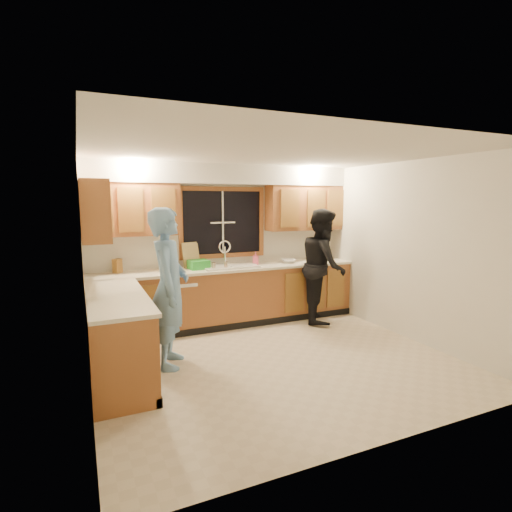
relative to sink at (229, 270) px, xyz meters
The scene contains 26 objects.
floor 1.82m from the sink, 90.00° to the right, with size 4.20×4.20×0.00m, color beige.
ceiling 2.29m from the sink, 90.00° to the right, with size 4.20×4.20×0.00m, color silver.
wall_back 0.49m from the sink, 90.00° to the left, with size 4.20×4.20×0.00m, color silver.
wall_left 2.67m from the sink, 142.62° to the right, with size 3.80×3.80×0.00m, color silver.
wall_right 2.67m from the sink, 37.38° to the right, with size 3.80×3.80×0.00m, color silver.
base_cabinets_back 0.42m from the sink, 90.00° to the right, with size 4.20×0.60×0.88m, color #9A592C.
base_cabinets_left 2.23m from the sink, 145.12° to the right, with size 0.60×1.90×0.88m, color #9A592C.
countertop_back 0.04m from the sink, 90.00° to the right, with size 4.20×0.63×0.04m, color beige.
countertop_left 2.18m from the sink, 144.90° to the right, with size 0.63×1.90×0.04m, color beige.
upper_cabinets_left 1.72m from the sink, behind, with size 1.35×0.33×0.75m, color #9A592C.
upper_cabinets_right 1.72m from the sink, ahead, with size 1.35×0.33×0.75m, color #9A592C.
upper_cabinets_return 2.21m from the sink, 165.94° to the right, with size 0.33×0.90×0.75m, color #9A592C.
soffit 1.49m from the sink, 90.00° to the left, with size 4.20×0.35×0.30m, color silver.
window_frame 0.79m from the sink, 90.00° to the left, with size 1.44×0.03×1.14m.
sink is the anchor object (origin of this frame).
dishwasher 0.96m from the sink, behind, with size 0.60×0.56×0.82m, color white.
stove 2.60m from the sink, 134.61° to the right, with size 0.58×0.75×0.90m, color white.
man 1.70m from the sink, 134.53° to the right, with size 0.68×0.45×1.87m, color #6A98C8.
woman 1.52m from the sink, 16.94° to the right, with size 0.89×0.69×1.83m, color black.
knife_block 1.66m from the sink, behind, with size 0.11×0.09×0.20m, color olive.
cutting_board 0.64m from the sink, 158.65° to the left, with size 0.29×0.02×0.39m, color tan.
dish_crate 0.50m from the sink, behind, with size 0.29×0.27×0.13m, color green.
soap_bottle 0.51m from the sink, ahead, with size 0.09×0.09×0.21m, color #E55778.
bowl 1.06m from the sink, ahead, with size 0.23×0.23×0.06m, color silver.
can_left 0.35m from the sink, 155.70° to the right, with size 0.06×0.06×0.11m, color #BAA88F.
can_right 0.21m from the sink, 125.90° to the right, with size 0.06×0.06×0.11m, color #BAA88F.
Camera 1 is at (-2.13, -4.19, 1.95)m, focal length 28.00 mm.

